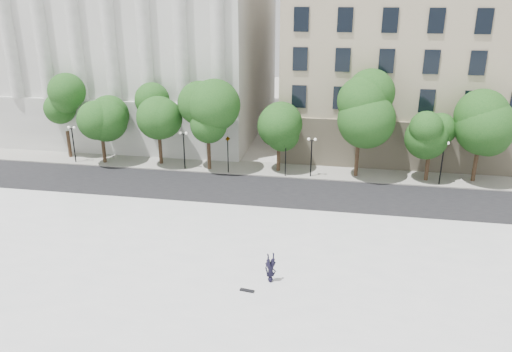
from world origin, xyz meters
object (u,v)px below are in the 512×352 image
(traffic_light_east, at_px, (286,141))
(skateboard, at_px, (247,290))
(traffic_light_west, at_px, (228,136))
(person_lying, at_px, (271,277))

(traffic_light_east, relative_size, skateboard, 4.84)
(traffic_light_west, bearing_deg, person_lying, -69.80)
(traffic_light_west, xyz_separation_m, traffic_light_east, (5.61, 0.00, -0.12))
(traffic_light_east, distance_m, skateboard, 20.58)
(traffic_light_east, bearing_deg, person_lying, -85.79)
(person_lying, distance_m, skateboard, 1.76)
(traffic_light_east, bearing_deg, skateboard, -89.41)
(traffic_light_east, relative_size, person_lying, 2.23)
(person_lying, xyz_separation_m, skateboard, (-1.19, -1.28, -0.21))
(traffic_light_west, distance_m, skateboard, 21.40)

